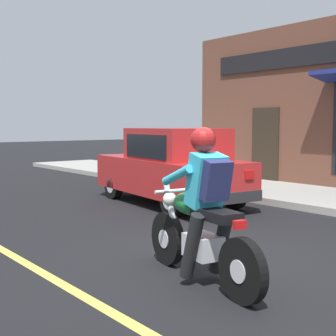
# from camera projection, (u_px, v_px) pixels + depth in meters

# --- Properties ---
(ground_plane) EXTENTS (80.00, 80.00, 0.00)m
(ground_plane) POSITION_uv_depth(u_px,v_px,m) (230.00, 266.00, 5.44)
(ground_plane) COLOR black
(sidewalk_curb) EXTENTS (2.60, 22.00, 0.14)m
(sidewalk_curb) POSITION_uv_depth(u_px,v_px,m) (281.00, 193.00, 10.84)
(sidewalk_curb) COLOR #9E9B93
(sidewalk_curb) RESTS_ON ground
(motorcycle_with_rider) EXTENTS (0.66, 2.01, 1.62)m
(motorcycle_with_rider) POSITION_uv_depth(u_px,v_px,m) (202.00, 218.00, 4.83)
(motorcycle_with_rider) COLOR black
(motorcycle_with_rider) RESTS_ON ground
(car_hatchback) EXTENTS (2.08, 3.95, 1.57)m
(car_hatchback) POSITION_uv_depth(u_px,v_px,m) (172.00, 167.00, 9.64)
(car_hatchback) COLOR black
(car_hatchback) RESTS_ON ground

